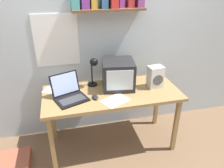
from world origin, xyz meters
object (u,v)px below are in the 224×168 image
space_heater (155,77)px  crt_monitor (118,74)px  juice_glass (159,77)px  computer_mouse (95,97)px  floor_cushion (7,168)px  corner_desk (112,97)px  laptop (69,93)px  printed_handout (54,91)px  loose_paper_near_laptop (115,100)px  desk_lamp (93,67)px

space_heater → crt_monitor: bearing=160.6°
juice_glass → computer_mouse: juice_glass is taller
space_heater → computer_mouse: bearing=-177.5°
juice_glass → floor_cushion: juice_glass is taller
juice_glass → floor_cushion: (-1.85, -0.32, -0.75)m
corner_desk → space_heater: (0.51, 0.00, 0.20)m
laptop → printed_handout: (-0.16, 0.20, -0.06)m
loose_paper_near_laptop → desk_lamp: bearing=113.5°
loose_paper_near_laptop → floor_cushion: loose_paper_near_laptop is taller
corner_desk → juice_glass: size_ratio=13.29×
floor_cushion → crt_monitor: bearing=11.9°
juice_glass → loose_paper_near_laptop: size_ratio=0.35×
computer_mouse → printed_handout: size_ratio=0.42×
laptop → corner_desk: bearing=-18.9°
desk_lamp → crt_monitor: bearing=-37.8°
desk_lamp → computer_mouse: desk_lamp is taller
loose_paper_near_laptop → printed_handout: 0.73m
desk_lamp → space_heater: desk_lamp is taller
corner_desk → computer_mouse: bearing=-155.7°
floor_cushion → desk_lamp: bearing=18.8°
loose_paper_near_laptop → printed_handout: same height
laptop → desk_lamp: bearing=12.7°
loose_paper_near_laptop → printed_handout: bearing=149.5°
corner_desk → juice_glass: bearing=13.4°
loose_paper_near_laptop → floor_cushion: (-1.21, 0.02, -0.70)m
crt_monitor → space_heater: (0.42, -0.10, -0.03)m
corner_desk → desk_lamp: (-0.17, 0.19, 0.31)m
desk_lamp → juice_glass: (0.80, -0.03, -0.19)m
corner_desk → floor_cushion: corner_desk is taller
space_heater → laptop: bearing=176.0°
crt_monitor → loose_paper_near_laptop: size_ratio=1.22×
loose_paper_near_laptop → laptop: bearing=159.7°
space_heater → loose_paper_near_laptop: 0.57m
corner_desk → desk_lamp: bearing=133.0°
crt_monitor → space_heater: 0.43m
desk_lamp → floor_cushion: (-1.04, -0.35, -0.94)m
crt_monitor → desk_lamp: size_ratio=1.15×
laptop → computer_mouse: 0.28m
space_heater → computer_mouse: 0.74m
laptop → floor_cushion: 1.07m
desk_lamp → printed_handout: desk_lamp is taller
space_heater → printed_handout: size_ratio=0.95×
crt_monitor → juice_glass: 0.55m
floor_cushion → laptop: bearing=11.5°
desk_lamp → juice_glass: bearing=-24.5°
printed_handout → floor_cushion: printed_handout is taller
crt_monitor → laptop: bearing=-158.9°
laptop → juice_glass: laptop is taller
corner_desk → crt_monitor: size_ratio=3.75×
computer_mouse → printed_handout: bearing=147.4°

